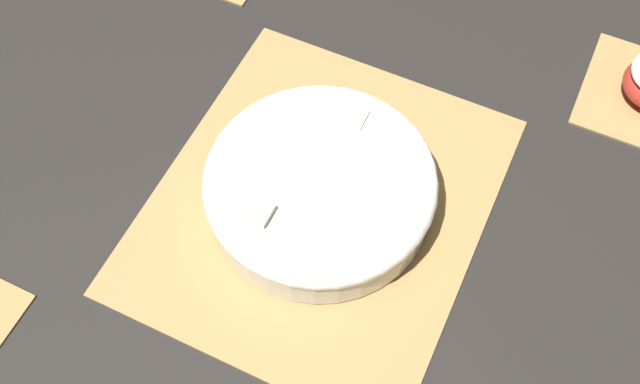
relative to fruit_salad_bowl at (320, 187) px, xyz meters
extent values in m
plane|color=black|center=(0.00, 0.00, -0.04)|extent=(6.00, 6.00, 0.00)
cube|color=#A8844C|center=(0.00, 0.00, -0.03)|extent=(0.41, 0.36, 0.01)
cube|color=brown|center=(-0.16, 0.00, -0.03)|extent=(0.01, 0.35, 0.00)
cube|color=brown|center=(-0.12, 0.00, -0.03)|extent=(0.01, 0.35, 0.00)
cube|color=brown|center=(-0.07, 0.00, -0.03)|extent=(0.01, 0.35, 0.00)
cube|color=brown|center=(-0.02, 0.00, -0.03)|extent=(0.01, 0.35, 0.00)
cube|color=brown|center=(0.02, 0.00, -0.03)|extent=(0.01, 0.35, 0.00)
cube|color=brown|center=(0.07, 0.00, -0.03)|extent=(0.01, 0.35, 0.00)
cube|color=brown|center=(0.11, 0.00, -0.03)|extent=(0.01, 0.35, 0.00)
cube|color=brown|center=(0.16, 0.00, -0.03)|extent=(0.01, 0.35, 0.00)
cylinder|color=silver|center=(0.00, 0.00, 0.00)|extent=(0.25, 0.25, 0.05)
torus|color=silver|center=(0.00, 0.00, 0.01)|extent=(0.25, 0.25, 0.01)
cylinder|color=#F4EABC|center=(0.09, -0.05, 0.00)|extent=(0.03, 0.03, 0.01)
cylinder|color=#F4EABC|center=(0.03, 0.09, -0.01)|extent=(0.03, 0.03, 0.01)
cylinder|color=#F4EABC|center=(0.06, 0.04, 0.01)|extent=(0.03, 0.03, 0.01)
cylinder|color=#F4EABC|center=(0.00, 0.09, 0.02)|extent=(0.03, 0.03, 0.01)
cylinder|color=#F4EABC|center=(0.00, -0.02, 0.01)|extent=(0.03, 0.03, 0.01)
cylinder|color=#F4EABC|center=(0.03, 0.02, 0.02)|extent=(0.03, 0.03, 0.01)
cylinder|color=#F4EABC|center=(-0.05, 0.01, 0.00)|extent=(0.03, 0.03, 0.01)
cylinder|color=#F4EABC|center=(-0.01, 0.01, -0.01)|extent=(0.03, 0.03, 0.01)
cylinder|color=#F4EABC|center=(0.03, 0.04, -0.01)|extent=(0.03, 0.03, 0.01)
cylinder|color=#F4EABC|center=(-0.08, 0.03, -0.01)|extent=(0.03, 0.03, 0.01)
cube|color=white|center=(0.07, -0.02, -0.01)|extent=(0.02, 0.02, 0.02)
cube|color=white|center=(0.09, 0.00, 0.01)|extent=(0.03, 0.03, 0.03)
cube|color=white|center=(-0.02, 0.06, 0.00)|extent=(0.03, 0.03, 0.03)
cube|color=white|center=(0.03, -0.04, 0.01)|extent=(0.03, 0.03, 0.03)
cube|color=white|center=(-0.02, -0.09, -0.01)|extent=(0.03, 0.03, 0.03)
cube|color=white|center=(0.08, 0.06, -0.01)|extent=(0.03, 0.03, 0.03)
cube|color=white|center=(-0.03, -0.04, 0.00)|extent=(0.03, 0.03, 0.03)
cube|color=white|center=(0.02, -0.01, -0.01)|extent=(0.03, 0.03, 0.03)
cube|color=white|center=(-0.07, 0.04, 0.02)|extent=(0.03, 0.03, 0.03)
cube|color=white|center=(0.00, -0.04, -0.02)|extent=(0.02, 0.02, 0.02)
ellipsoid|color=red|center=(0.04, 0.02, -0.01)|extent=(0.02, 0.01, 0.01)
ellipsoid|color=red|center=(-0.04, -0.08, 0.01)|extent=(0.03, 0.02, 0.01)
ellipsoid|color=#F9A338|center=(-0.07, -0.05, -0.02)|extent=(0.02, 0.01, 0.01)
ellipsoid|color=#F9A338|center=(0.08, 0.03, -0.02)|extent=(0.03, 0.01, 0.01)
camera|label=1|loc=(-0.38, -0.18, 0.70)|focal=42.00mm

